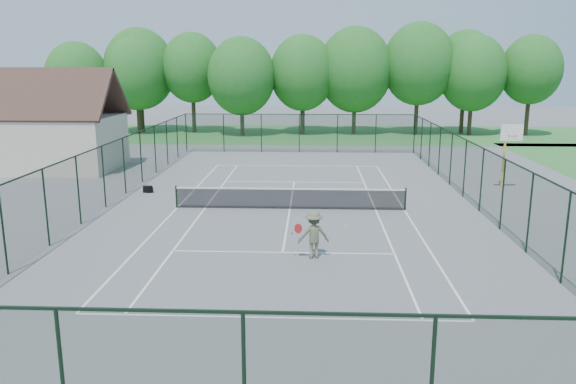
# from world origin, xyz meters

# --- Properties ---
(ground) EXTENTS (140.00, 140.00, 0.00)m
(ground) POSITION_xyz_m (0.00, 0.00, 0.00)
(ground) COLOR slate
(ground) RESTS_ON ground
(grass_far) EXTENTS (80.00, 16.00, 0.01)m
(grass_far) POSITION_xyz_m (0.00, 30.00, 0.01)
(grass_far) COLOR #3D863A
(grass_far) RESTS_ON ground
(court_lines) EXTENTS (11.05, 23.85, 0.01)m
(court_lines) POSITION_xyz_m (0.00, 0.00, 0.00)
(court_lines) COLOR white
(court_lines) RESTS_ON ground
(tennis_net) EXTENTS (11.08, 0.08, 1.10)m
(tennis_net) POSITION_xyz_m (0.00, 0.00, 0.58)
(tennis_net) COLOR black
(tennis_net) RESTS_ON ground
(fence_enclosure) EXTENTS (18.05, 36.05, 3.02)m
(fence_enclosure) POSITION_xyz_m (0.00, 0.00, 1.56)
(fence_enclosure) COLOR #19341E
(fence_enclosure) RESTS_ON ground
(utility_building) EXTENTS (8.60, 6.27, 6.63)m
(utility_building) POSITION_xyz_m (-16.00, 10.00, 3.12)
(utility_building) COLOR beige
(utility_building) RESTS_ON ground
(tree_line_far) EXTENTS (39.40, 6.40, 9.70)m
(tree_line_far) POSITION_xyz_m (0.00, 30.00, 5.99)
(tree_line_far) COLOR #3F3220
(tree_line_far) RESTS_ON ground
(basketball_goal) EXTENTS (1.20, 1.43, 3.65)m
(basketball_goal) POSITION_xyz_m (11.84, 5.09, 2.57)
(basketball_goal) COLOR yellow
(basketball_goal) RESTS_ON ground
(sports_bag_a) EXTENTS (0.47, 0.31, 0.36)m
(sports_bag_a) POSITION_xyz_m (-7.87, 3.26, 0.18)
(sports_bag_a) COLOR black
(sports_bag_a) RESTS_ON ground
(sports_bag_b) EXTENTS (0.41, 0.33, 0.28)m
(sports_bag_b) POSITION_xyz_m (-7.75, 3.22, 0.14)
(sports_bag_b) COLOR black
(sports_bag_b) RESTS_ON ground
(tennis_player) EXTENTS (2.08, 0.86, 1.74)m
(tennis_player) POSITION_xyz_m (1.14, -6.92, 0.87)
(tennis_player) COLOR #5E6448
(tennis_player) RESTS_ON ground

